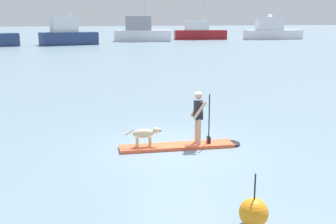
{
  "coord_description": "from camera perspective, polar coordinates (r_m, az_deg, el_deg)",
  "views": [
    {
      "loc": [
        -3.43,
        -11.61,
        3.86
      ],
      "look_at": [
        0.0,
        1.0,
        0.9
      ],
      "focal_mm": 44.43,
      "sensor_mm": 36.0,
      "label": 1
    }
  ],
  "objects": [
    {
      "name": "person_paddler",
      "position": [
        12.58,
        4.22,
        -0.25
      ],
      "size": [
        0.62,
        0.5,
        1.61
      ],
      "color": "tan",
      "rests_on": "paddleboard"
    },
    {
      "name": "ground_plane",
      "position": [
        12.7,
        1.19,
        -4.93
      ],
      "size": [
        400.0,
        400.0,
        0.0
      ],
      "primitive_type": "plane",
      "color": "slate"
    },
    {
      "name": "moored_boat_port",
      "position": [
        80.98,
        14.08,
        10.68
      ],
      "size": [
        10.9,
        3.54,
        4.55
      ],
      "color": "white",
      "rests_on": "ground_plane"
    },
    {
      "name": "dog",
      "position": [
        12.41,
        -3.15,
        -3.02
      ],
      "size": [
        1.11,
        0.27,
        0.58
      ],
      "color": "#CCB78C",
      "rests_on": "paddleboard"
    },
    {
      "name": "paddleboard",
      "position": [
        12.74,
        2.21,
        -4.65
      ],
      "size": [
        3.79,
        0.91,
        0.1
      ],
      "color": "#E55933",
      "rests_on": "ground_plane"
    },
    {
      "name": "moored_boat_starboard",
      "position": [
        78.3,
        4.36,
        10.86
      ],
      "size": [
        9.77,
        3.92,
        11.42
      ],
      "color": "maroon",
      "rests_on": "ground_plane"
    },
    {
      "name": "marker_buoy",
      "position": [
        8.21,
        11.67,
        -13.37
      ],
      "size": [
        0.56,
        0.56,
        1.06
      ],
      "color": "orange",
      "rests_on": "ground_plane"
    },
    {
      "name": "moored_boat_far_starboard",
      "position": [
        71.77,
        -3.62,
        10.9
      ],
      "size": [
        9.95,
        5.09,
        9.42
      ],
      "color": "white",
      "rests_on": "ground_plane"
    },
    {
      "name": "moored_boat_center",
      "position": [
        63.87,
        -13.64,
        10.32
      ],
      "size": [
        8.63,
        5.11,
        10.21
      ],
      "color": "navy",
      "rests_on": "ground_plane"
    }
  ]
}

